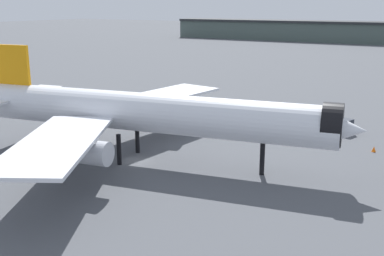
% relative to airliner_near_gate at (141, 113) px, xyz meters
% --- Properties ---
extents(ground, '(900.00, 900.00, 0.00)m').
position_rel_airliner_near_gate_xyz_m(ground, '(-0.33, -0.86, -6.67)').
color(ground, '#4C4F54').
extents(airliner_near_gate, '(56.69, 51.05, 15.14)m').
position_rel_airliner_near_gate_xyz_m(airliner_near_gate, '(0.00, 0.00, 0.00)').
color(airliner_near_gate, silver).
rests_on(airliner_near_gate, ground).
extents(terminal_building, '(223.93, 26.68, 17.46)m').
position_rel_airliner_near_gate_xyz_m(terminal_building, '(-15.63, 219.46, -0.83)').
color(terminal_building, '#475651').
rests_on(terminal_building, ground).
extents(service_truck_front, '(5.92, 3.80, 3.00)m').
position_rel_airliner_near_gate_xyz_m(service_truck_front, '(18.46, 28.97, -5.08)').
color(service_truck_front, black).
rests_on(service_truck_front, ground).
extents(traffic_cone_near_nose, '(0.63, 0.63, 0.79)m').
position_rel_airliner_near_gate_xyz_m(traffic_cone_near_nose, '(26.45, 20.56, -6.27)').
color(traffic_cone_near_nose, '#F2600C').
rests_on(traffic_cone_near_nose, ground).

